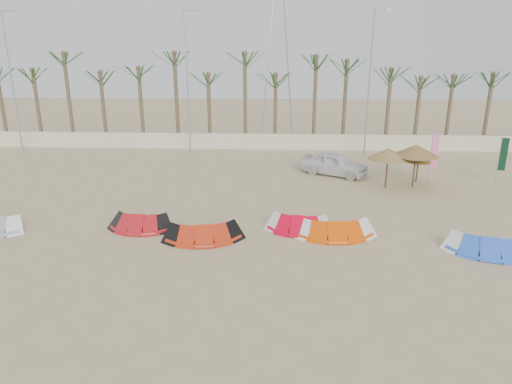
{
  "coord_description": "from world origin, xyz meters",
  "views": [
    {
      "loc": [
        1.03,
        -16.01,
        8.4
      ],
      "look_at": [
        0.0,
        6.0,
        1.3
      ],
      "focal_mm": 32.0,
      "sensor_mm": 36.0,
      "label": 1
    }
  ],
  "objects_px": {
    "parasol_right": "(419,156)",
    "kite_red_right": "(298,221)",
    "kite_red_left": "(141,220)",
    "parasol_left": "(388,154)",
    "kite_red_mid": "(205,229)",
    "parasol_mid": "(416,150)",
    "kite_blue": "(485,242)",
    "car": "(334,164)",
    "kite_orange": "(334,225)"
  },
  "relations": [
    {
      "from": "kite_red_left",
      "to": "kite_red_right",
      "type": "relative_size",
      "value": 0.96
    },
    {
      "from": "kite_blue",
      "to": "kite_red_mid",
      "type": "bearing_deg",
      "value": 176.05
    },
    {
      "from": "kite_red_left",
      "to": "kite_red_mid",
      "type": "distance_m",
      "value": 3.38
    },
    {
      "from": "kite_orange",
      "to": "parasol_right",
      "type": "bearing_deg",
      "value": 54.46
    },
    {
      "from": "kite_red_mid",
      "to": "kite_blue",
      "type": "xyz_separation_m",
      "value": [
        12.18,
        -0.84,
        -0.0
      ]
    },
    {
      "from": "kite_red_left",
      "to": "parasol_left",
      "type": "distance_m",
      "value": 15.15
    },
    {
      "from": "parasol_right",
      "to": "car",
      "type": "bearing_deg",
      "value": 164.21
    },
    {
      "from": "kite_red_mid",
      "to": "kite_red_right",
      "type": "bearing_deg",
      "value": 15.99
    },
    {
      "from": "kite_red_left",
      "to": "parasol_mid",
      "type": "xyz_separation_m",
      "value": [
        14.93,
        7.39,
        1.91
      ]
    },
    {
      "from": "kite_orange",
      "to": "parasol_mid",
      "type": "relative_size",
      "value": 1.39
    },
    {
      "from": "parasol_mid",
      "to": "parasol_right",
      "type": "distance_m",
      "value": 1.4
    },
    {
      "from": "kite_blue",
      "to": "parasol_right",
      "type": "relative_size",
      "value": 1.8
    },
    {
      "from": "kite_red_right",
      "to": "parasol_mid",
      "type": "height_order",
      "value": "parasol_mid"
    },
    {
      "from": "kite_blue",
      "to": "parasol_left",
      "type": "bearing_deg",
      "value": 103.48
    },
    {
      "from": "kite_red_mid",
      "to": "parasol_right",
      "type": "xyz_separation_m",
      "value": [
        12.25,
        9.55,
        1.28
      ]
    },
    {
      "from": "kite_red_left",
      "to": "kite_blue",
      "type": "distance_m",
      "value": 15.51
    },
    {
      "from": "kite_orange",
      "to": "parasol_right",
      "type": "height_order",
      "value": "parasol_right"
    },
    {
      "from": "kite_blue",
      "to": "car",
      "type": "relative_size",
      "value": 0.82
    },
    {
      "from": "kite_orange",
      "to": "parasol_mid",
      "type": "bearing_deg",
      "value": 53.17
    },
    {
      "from": "kite_red_left",
      "to": "kite_red_right",
      "type": "xyz_separation_m",
      "value": [
        7.54,
        0.21,
        0.0
      ]
    },
    {
      "from": "kite_red_left",
      "to": "parasol_right",
      "type": "xyz_separation_m",
      "value": [
        15.47,
        8.52,
        1.28
      ]
    },
    {
      "from": "kite_red_mid",
      "to": "kite_red_left",
      "type": "bearing_deg",
      "value": 162.24
    },
    {
      "from": "kite_red_right",
      "to": "kite_blue",
      "type": "distance_m",
      "value": 8.13
    },
    {
      "from": "kite_blue",
      "to": "car",
      "type": "height_order",
      "value": "car"
    },
    {
      "from": "kite_red_right",
      "to": "kite_blue",
      "type": "bearing_deg",
      "value": -14.83
    },
    {
      "from": "kite_red_mid",
      "to": "kite_red_right",
      "type": "distance_m",
      "value": 4.49
    },
    {
      "from": "parasol_right",
      "to": "kite_red_right",
      "type": "bearing_deg",
      "value": -133.64
    },
    {
      "from": "kite_red_right",
      "to": "car",
      "type": "distance_m",
      "value": 10.17
    },
    {
      "from": "car",
      "to": "parasol_left",
      "type": "bearing_deg",
      "value": -104.99
    },
    {
      "from": "kite_red_mid",
      "to": "parasol_mid",
      "type": "xyz_separation_m",
      "value": [
        11.71,
        8.43,
        1.91
      ]
    },
    {
      "from": "parasol_right",
      "to": "car",
      "type": "height_order",
      "value": "parasol_right"
    },
    {
      "from": "kite_blue",
      "to": "parasol_right",
      "type": "bearing_deg",
      "value": 89.59
    },
    {
      "from": "kite_red_right",
      "to": "parasol_right",
      "type": "relative_size",
      "value": 1.59
    },
    {
      "from": "parasol_left",
      "to": "parasol_right",
      "type": "bearing_deg",
      "value": 30.36
    },
    {
      "from": "parasol_mid",
      "to": "parasol_right",
      "type": "height_order",
      "value": "parasol_mid"
    },
    {
      "from": "car",
      "to": "parasol_mid",
      "type": "bearing_deg",
      "value": -90.35
    },
    {
      "from": "kite_orange",
      "to": "parasol_mid",
      "type": "distance_m",
      "value": 9.8
    },
    {
      "from": "kite_red_right",
      "to": "parasol_mid",
      "type": "relative_size",
      "value": 1.22
    },
    {
      "from": "kite_red_left",
      "to": "kite_orange",
      "type": "distance_m",
      "value": 9.17
    },
    {
      "from": "kite_red_left",
      "to": "parasol_right",
      "type": "bearing_deg",
      "value": 28.85
    },
    {
      "from": "kite_red_left",
      "to": "car",
      "type": "distance_m",
      "value": 14.38
    },
    {
      "from": "kite_red_right",
      "to": "kite_red_left",
      "type": "bearing_deg",
      "value": -178.42
    },
    {
      "from": "kite_red_left",
      "to": "parasol_right",
      "type": "distance_m",
      "value": 17.71
    },
    {
      "from": "parasol_mid",
      "to": "car",
      "type": "distance_m",
      "value": 5.46
    },
    {
      "from": "kite_blue",
      "to": "parasol_mid",
      "type": "bearing_deg",
      "value": 92.89
    },
    {
      "from": "kite_red_left",
      "to": "parasol_left",
      "type": "bearing_deg",
      "value": 28.59
    },
    {
      "from": "kite_red_left",
      "to": "parasol_left",
      "type": "height_order",
      "value": "parasol_left"
    },
    {
      "from": "kite_orange",
      "to": "kite_blue",
      "type": "height_order",
      "value": "same"
    },
    {
      "from": "kite_red_mid",
      "to": "parasol_mid",
      "type": "height_order",
      "value": "parasol_mid"
    },
    {
      "from": "kite_blue",
      "to": "parasol_mid",
      "type": "height_order",
      "value": "parasol_mid"
    }
  ]
}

